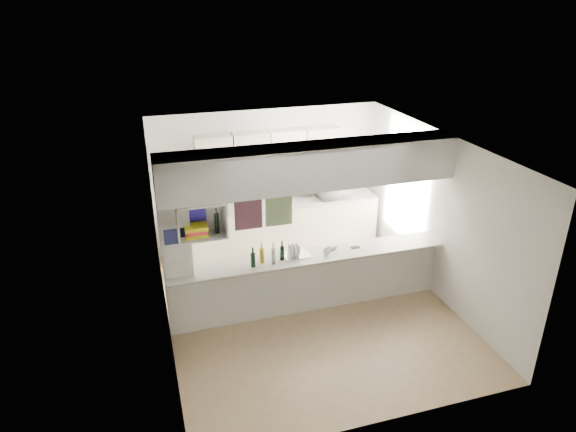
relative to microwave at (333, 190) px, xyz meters
name	(u,v)px	position (x,y,z in m)	size (l,w,h in m)	color
floor	(308,308)	(-1.18, -2.06, -1.08)	(4.80, 4.80, 0.00)	#957B56
ceiling	(311,145)	(-1.18, -2.06, 1.52)	(4.80, 4.80, 0.00)	white
wall_back	(267,179)	(-1.18, 0.34, 0.22)	(4.20, 4.20, 0.00)	silver
wall_left	(161,252)	(-3.28, -2.06, 0.22)	(4.80, 4.80, 0.00)	silver
wall_right	(437,215)	(0.92, -2.06, 0.22)	(4.80, 4.80, 0.00)	silver
servery_partition	(299,211)	(-1.35, -2.06, 0.58)	(4.20, 0.50, 2.60)	silver
cubby_shelf	(200,221)	(-2.75, -2.12, 0.63)	(0.65, 0.35, 0.50)	white
kitchen_run	(280,207)	(-1.02, 0.08, -0.25)	(3.60, 0.63, 2.24)	beige
microwave	(333,190)	(0.00, 0.00, 0.00)	(0.57, 0.39, 0.32)	white
bowl	(331,180)	(-0.05, -0.01, 0.19)	(0.27, 0.27, 0.07)	#130C85
dish_rack	(296,251)	(-1.37, -2.00, -0.08)	(0.39, 0.31, 0.20)	silver
cup	(327,251)	(-0.93, -2.11, -0.10)	(0.11, 0.11, 0.09)	white
wine_bottles	(268,256)	(-1.82, -2.10, -0.04)	(0.52, 0.15, 0.33)	black
plastic_tubs	(334,247)	(-0.76, -1.95, -0.12)	(0.49, 0.18, 0.07)	silver
utensil_jar	(242,203)	(-1.73, 0.09, -0.09)	(0.10, 0.10, 0.13)	black
knife_block	(250,199)	(-1.57, 0.12, -0.06)	(0.10, 0.08, 0.19)	brown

